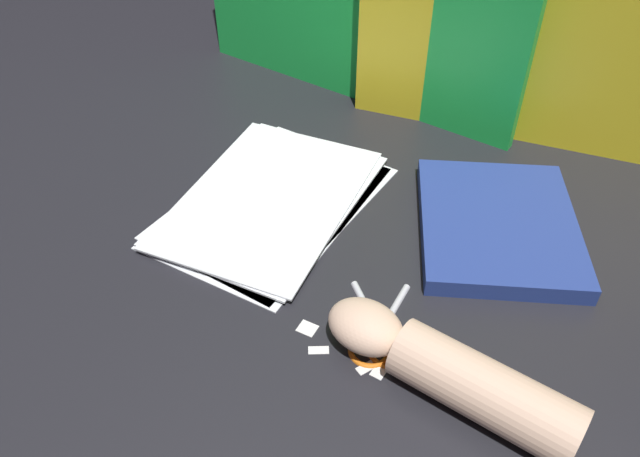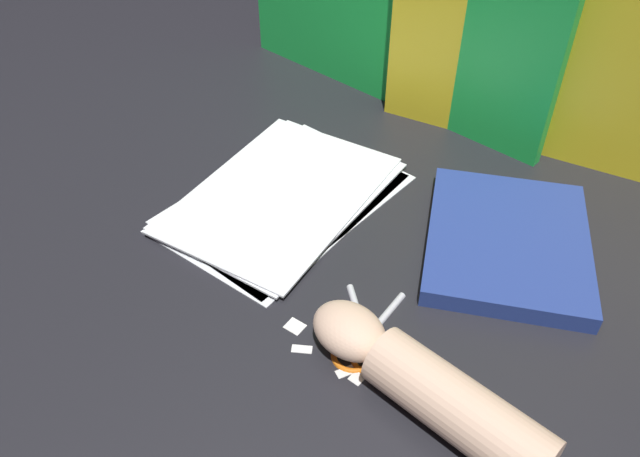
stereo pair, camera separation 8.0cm
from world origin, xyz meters
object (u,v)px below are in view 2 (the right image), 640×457
object	(u,v)px
paper_stack	(283,197)
hand_forearm	(426,386)
scissors	(365,342)
book_closed	(507,241)

from	to	relation	value
paper_stack	hand_forearm	bearing A→B (deg)	-29.66
paper_stack	scissors	xyz separation A→B (m)	(0.24, -0.16, -0.00)
book_closed	hand_forearm	bearing A→B (deg)	-85.69
hand_forearm	scissors	bearing A→B (deg)	161.05
paper_stack	hand_forearm	xyz separation A→B (m)	(0.34, -0.19, 0.03)
paper_stack	hand_forearm	distance (m)	0.39
paper_stack	book_closed	bearing A→B (deg)	16.11
scissors	hand_forearm	bearing A→B (deg)	-18.95
scissors	hand_forearm	xyz separation A→B (m)	(0.09, -0.03, 0.03)
book_closed	scissors	bearing A→B (deg)	-106.12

